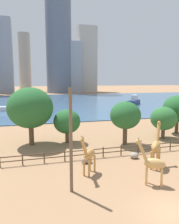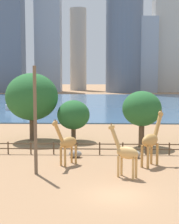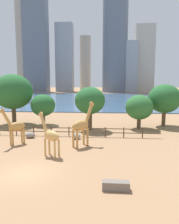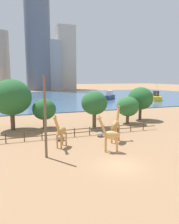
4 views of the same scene
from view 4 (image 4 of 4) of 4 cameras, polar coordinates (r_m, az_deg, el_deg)
ground_plane at (r=99.03m, az=-14.42°, el=3.63°), size 400.00×400.00×0.00m
harbor_water at (r=96.05m, az=-14.23°, el=3.54°), size 180.00×86.00×0.20m
giraffe_tall at (r=29.79m, az=6.91°, el=-3.24°), size 2.61×2.92×5.05m
giraffe_companion at (r=25.67m, az=5.41°, el=-5.97°), size 2.64×1.96×4.34m
giraffe_young at (r=27.38m, az=-7.48°, el=-4.97°), size 2.34×2.60×4.40m
utility_pole at (r=23.69m, az=-11.50°, el=-1.36°), size 0.28×0.28×8.92m
boulder_near_fence at (r=32.45m, az=2.76°, el=-5.83°), size 1.05×0.96×0.72m
boulder_by_pole at (r=30.74m, az=-7.66°, el=-6.77°), size 1.28×0.93×0.70m
enclosure_fence at (r=32.55m, az=-2.80°, el=-5.05°), size 26.12×0.14×1.30m
tree_left_large at (r=41.85m, az=9.98°, el=1.43°), size 4.18×4.18×5.17m
tree_center_broad at (r=37.19m, az=1.27°, el=2.31°), size 4.45×4.45×6.38m
tree_right_tall at (r=37.99m, az=-19.73°, el=3.62°), size 6.52×6.52×8.42m
tree_left_small at (r=38.29m, az=-11.75°, el=0.67°), size 4.02×4.02×5.08m
tree_right_small at (r=45.83m, az=13.20°, el=3.44°), size 5.10×5.10×6.75m
boat_ferry at (r=87.29m, az=5.10°, el=4.11°), size 7.43×7.72×3.47m
boat_tug at (r=86.88m, az=17.01°, el=3.75°), size 6.31×8.45×7.22m
skyline_tower_needle at (r=181.30m, az=-21.49°, el=12.40°), size 8.86×8.86×43.16m
skyline_block_central at (r=164.13m, az=-13.51°, el=21.45°), size 17.23×17.23×89.88m
skyline_block_left at (r=163.93m, az=-9.92°, el=11.84°), size 11.79×13.41×34.82m
skyline_tower_short at (r=169.04m, az=-6.22°, el=13.78°), size 13.10×11.03×46.32m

